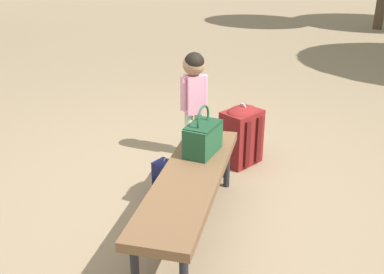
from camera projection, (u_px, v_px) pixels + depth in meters
The scene contains 6 objects.
ground_plane at pixel (182, 191), 3.74m from camera, with size 40.00×40.00×0.00m, color #7F6B51.
park_bench at pixel (190, 183), 3.06m from camera, with size 1.65×0.75×0.45m.
handbag at pixel (203, 137), 3.30m from camera, with size 0.37×0.30×0.37m.
child_standing at pixel (194, 88), 4.12m from camera, with size 0.20×0.25×0.98m.
backpack_large at pixel (241, 134), 4.10m from camera, with size 0.42×0.42×0.57m.
backpack_small at pixel (166, 176), 3.63m from camera, with size 0.22×0.23×0.32m.
Camera 1 is at (-3.25, -0.11, 1.90)m, focal length 42.91 mm.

